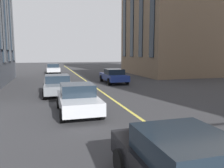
% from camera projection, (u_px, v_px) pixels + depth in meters
% --- Properties ---
extents(lane_centre_line, '(80.00, 0.16, 0.01)m').
position_uv_depth(lane_centre_line, '(110.00, 97.00, 14.73)').
color(lane_centre_line, '#D8C64C').
rests_on(lane_centre_line, ground_plane).
extents(car_silver_near, '(3.90, 1.89, 1.40)m').
position_uv_depth(car_silver_near, '(78.00, 99.00, 10.78)').
color(car_silver_near, '#B7BABF').
rests_on(car_silver_near, ground_plane).
extents(car_grey_parked_a, '(4.40, 1.95, 1.37)m').
position_uv_depth(car_grey_parked_a, '(57.00, 85.00, 15.59)').
color(car_grey_parked_a, slate).
rests_on(car_grey_parked_a, ground_plane).
extents(car_silver_trailing, '(4.40, 1.95, 1.37)m').
position_uv_depth(car_silver_trailing, '(53.00, 68.00, 32.45)').
color(car_silver_trailing, '#B7BABF').
rests_on(car_silver_trailing, ground_plane).
extents(car_blue_oncoming, '(4.40, 1.95, 1.37)m').
position_uv_depth(car_blue_oncoming, '(114.00, 76.00, 21.80)').
color(car_blue_oncoming, navy).
rests_on(car_blue_oncoming, ground_plane).
extents(building_right_near, '(12.38, 12.95, 17.15)m').
position_uv_depth(building_right_near, '(181.00, 11.00, 30.73)').
color(building_right_near, '#846B51').
rests_on(building_right_near, ground_plane).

